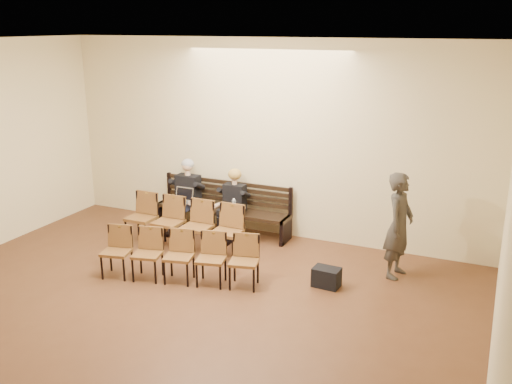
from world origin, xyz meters
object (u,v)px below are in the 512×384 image
chair_row_back (179,257)px  laptop (180,203)px  bench (222,220)px  water_bottle (234,211)px  seated_man (186,196)px  chair_row_front (182,225)px  bag (326,277)px  seated_woman (232,207)px  passerby (400,218)px

chair_row_back → laptop: bearing=107.2°
bench → water_bottle: 0.63m
water_bottle → chair_row_back: 1.81m
seated_man → chair_row_back: (1.08, -2.02, -0.26)m
water_bottle → chair_row_front: 0.95m
bag → chair_row_back: bearing=-160.3°
seated_man → chair_row_front: 1.06m
seated_woman → passerby: size_ratio=0.59×
water_bottle → bag: bearing=-27.5°
bench → seated_man: bearing=-170.3°
bag → seated_woman: bearing=149.5°
seated_woman → chair_row_front: bearing=-118.1°
chair_row_front → water_bottle: bearing=48.3°
seated_man → passerby: (4.00, -0.48, 0.29)m
bench → passerby: (3.30, -0.60, 0.71)m
chair_row_front → chair_row_back: 1.26m
bench → laptop: (-0.67, -0.36, 0.35)m
chair_row_front → passerby: bearing=7.3°
bench → seated_woman: (0.27, -0.12, 0.33)m
water_bottle → chair_row_front: (-0.63, -0.70, -0.12)m
laptop → chair_row_front: 0.83m
seated_man → chair_row_front: size_ratio=0.60×
seated_man → water_bottle: size_ratio=5.67×
chair_row_back → passerby: bearing=14.4°
seated_man → laptop: bearing=-82.9°
bench → seated_woman: bearing=-23.9°
laptop → bag: laptop is taller
bench → chair_row_back: (0.39, -2.14, 0.16)m
passerby → water_bottle: bearing=93.7°
water_bottle → passerby: bearing=-5.2°
passerby → chair_row_back: bearing=126.7°
bench → seated_man: size_ratio=2.01×
passerby → chair_row_back: 3.35m
laptop → bench: bearing=25.6°
bench → seated_man: seated_man is taller
seated_woman → chair_row_back: (0.12, -2.02, -0.17)m
passerby → laptop: bearing=95.3°
passerby → chair_row_back: passerby is taller
chair_row_back → water_bottle: bearing=75.8°
seated_man → passerby: passerby is taller
laptop → passerby: bearing=-5.8°
water_bottle → seated_man: bearing=168.9°
bench → chair_row_back: chair_row_back is taller
bag → passerby: bearing=43.1°
seated_woman → bag: 2.56m
passerby → chair_row_front: size_ratio=0.87×
seated_man → passerby: 4.04m
seated_woman → passerby: 3.10m
seated_woman → laptop: (-0.94, -0.24, 0.03)m
seated_woman → chair_row_back: size_ratio=0.46×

